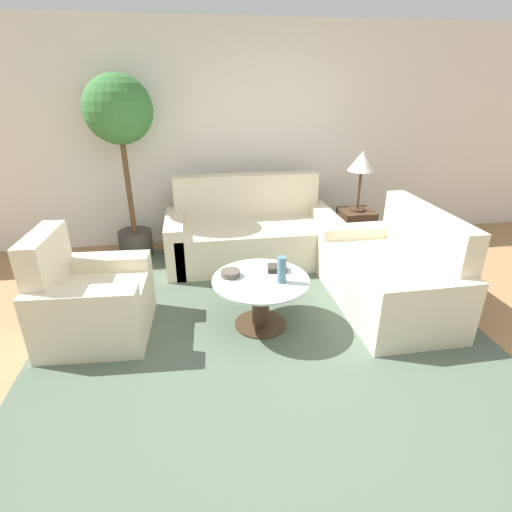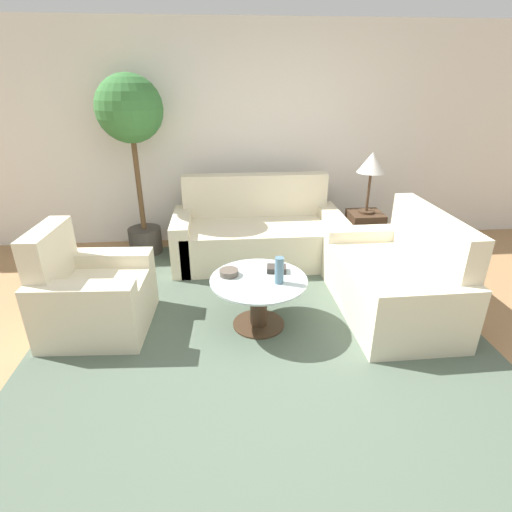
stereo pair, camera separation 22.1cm
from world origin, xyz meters
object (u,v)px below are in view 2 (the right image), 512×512
object	(u,v)px
coffee_table	(259,296)
sofa_main	(257,234)
armchair	(90,297)
book_stack	(276,269)
bowl	(229,273)
vase	(279,270)
loveseat	(397,280)
table_lamp	(372,165)
potted_plant	(132,126)

from	to	relation	value
coffee_table	sofa_main	bearing A→B (deg)	85.27
armchair	book_stack	world-z (taller)	armchair
sofa_main	bowl	size ratio (longest dim) A/B	11.84
armchair	vase	world-z (taller)	armchair
loveseat	armchair	bearing A→B (deg)	-89.63
sofa_main	book_stack	xyz separation A→B (m)	(0.05, -1.30, 0.18)
table_lamp	potted_plant	xyz separation A→B (m)	(-2.59, 0.40, 0.39)
bowl	book_stack	xyz separation A→B (m)	(0.41, 0.04, -0.00)
loveseat	table_lamp	world-z (taller)	table_lamp
book_stack	potted_plant	bearing A→B (deg)	139.08
table_lamp	book_stack	xyz separation A→B (m)	(-1.19, -1.18, -0.63)
loveseat	book_stack	distance (m)	1.13
loveseat	book_stack	xyz separation A→B (m)	(-1.12, -0.03, 0.18)
potted_plant	vase	bearing A→B (deg)	-52.26
table_lamp	potted_plant	size ratio (longest dim) A/B	0.33
loveseat	sofa_main	bearing A→B (deg)	-138.31
sofa_main	table_lamp	size ratio (longest dim) A/B	2.82
potted_plant	table_lamp	bearing A→B (deg)	-8.86
table_lamp	vase	xyz separation A→B (m)	(-1.20, -1.39, -0.55)
vase	book_stack	world-z (taller)	vase
sofa_main	loveseat	bearing A→B (deg)	-47.57
coffee_table	potted_plant	world-z (taller)	potted_plant
potted_plant	loveseat	bearing A→B (deg)	-31.78
sofa_main	armchair	distance (m)	2.03
vase	loveseat	bearing A→B (deg)	12.00
armchair	coffee_table	distance (m)	1.42
sofa_main	potted_plant	bearing A→B (deg)	168.09
potted_plant	armchair	bearing A→B (deg)	-96.53
sofa_main	loveseat	size ratio (longest dim) A/B	1.28
potted_plant	book_stack	world-z (taller)	potted_plant
bowl	table_lamp	bearing A→B (deg)	37.30
table_lamp	potted_plant	bearing A→B (deg)	171.14
book_stack	armchair	bearing A→B (deg)	-171.48
table_lamp	coffee_table	bearing A→B (deg)	-136.04
armchair	vase	distance (m)	1.61
sofa_main	vase	bearing A→B (deg)	-88.49
potted_plant	book_stack	size ratio (longest dim) A/B	11.39
coffee_table	book_stack	xyz separation A→B (m)	(0.17, 0.13, 0.19)
loveseat	coffee_table	distance (m)	1.29
table_lamp	vase	bearing A→B (deg)	-130.81
loveseat	potted_plant	size ratio (longest dim) A/B	0.73
coffee_table	vase	world-z (taller)	vase
armchair	loveseat	bearing A→B (deg)	-85.70
loveseat	coffee_table	bearing A→B (deg)	-83.69
sofa_main	book_stack	world-z (taller)	sofa_main
coffee_table	book_stack	size ratio (longest dim) A/B	4.56
vase	armchair	bearing A→B (deg)	173.25
loveseat	coffee_table	xyz separation A→B (m)	(-1.28, -0.16, -0.01)
vase	bowl	distance (m)	0.44
armchair	vase	bearing A→B (deg)	-93.57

